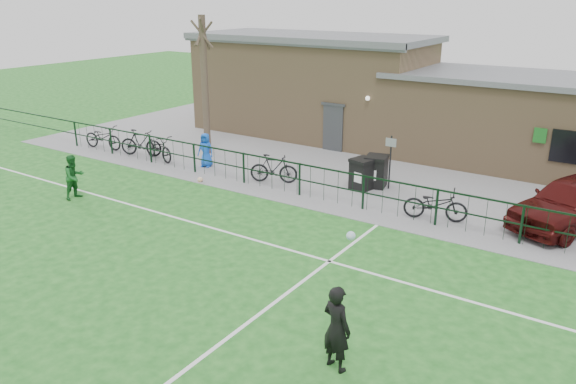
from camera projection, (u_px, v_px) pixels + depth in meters
The scene contains 21 objects.
ground at pixel (169, 304), 12.99m from camera, with size 90.00×90.00×0.00m, color #1A5B1B.
paving_strip at pixel (400, 165), 23.60m from camera, with size 34.00×13.00×0.02m, color gray.
pitch_line_touch at pixel (333, 205), 19.12m from camera, with size 28.00×0.10×0.01m, color white.
pitch_line_mid at pixel (269, 244), 16.13m from camera, with size 28.00×0.10×0.01m, color white.
pitch_line_perp at pixel (237, 331), 11.95m from camera, with size 0.10×16.00×0.01m, color white.
perimeter_fence at pixel (337, 187), 19.08m from camera, with size 28.00×0.10×1.20m, color black.
bare_tree at pixel (205, 87), 24.42m from camera, with size 0.30×0.30×6.00m, color #443529.
wheelie_bin_left at pixel (376, 172), 20.78m from camera, with size 0.72×0.82×1.09m, color black.
wheelie_bin_right at pixel (363, 175), 20.53m from camera, with size 0.70×0.80×1.06m, color black.
sign_post at pixel (390, 163), 20.37m from camera, with size 0.06×0.06×2.00m, color black.
car_maroon at pixel (573, 202), 17.08m from camera, with size 1.86×4.63×1.58m, color #430D0B.
bicycle_a at pixel (103, 137), 25.91m from camera, with size 0.73×2.09×1.10m, color black.
bicycle_b at pixel (141, 143), 24.77m from camera, with size 0.55×1.96×1.18m, color black.
bicycle_c at pixel (158, 147), 24.15m from camera, with size 0.73×2.10×1.10m, color black.
bicycle_d at pixel (274, 169), 21.22m from camera, with size 0.52×1.83×1.10m, color black.
bicycle_e at pixel (435, 204), 17.68m from camera, with size 0.69×1.98×1.04m, color black.
spectator_child at pixel (206, 150), 23.16m from camera, with size 0.69×0.45×1.41m, color blue.
goalkeeper_kick at pixel (337, 326), 10.57m from camera, with size 1.63×3.15×1.75m.
outfield_player at pixel (74, 177), 19.55m from camera, with size 0.76×0.59×1.57m, color #1A5B24.
ball_ground at pixel (200, 180), 21.45m from camera, with size 0.21×0.21×0.21m, color white.
clubhouse at pixel (411, 100), 25.68m from camera, with size 24.25×5.40×4.96m.
Camera 1 is at (8.60, -7.96, 6.77)m, focal length 35.00 mm.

